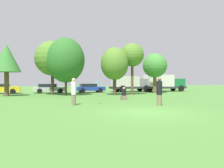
{
  "coord_description": "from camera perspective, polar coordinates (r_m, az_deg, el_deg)",
  "views": [
    {
      "loc": [
        -4.7,
        -10.08,
        1.57
      ],
      "look_at": [
        -0.51,
        4.2,
        1.36
      ],
      "focal_mm": 34.83,
      "sensor_mm": 36.0,
      "label": 1
    }
  ],
  "objects": [
    {
      "name": "bystander_sitting",
      "position": [
        17.91,
        3.16,
        -2.85
      ],
      "size": [
        0.47,
        0.39,
        1.07
      ],
      "color": "#726651",
      "rests_on": "ground"
    },
    {
      "name": "tree_1",
      "position": [
        25.61,
        -15.37,
        6.49
      ],
      "size": [
        3.94,
        3.94,
        6.1
      ],
      "color": "#473323",
      "rests_on": "ground"
    },
    {
      "name": "ground_plane",
      "position": [
        11.24,
        8.62,
        -7.25
      ],
      "size": [
        120.0,
        120.0,
        0.0
      ],
      "primitive_type": "plane",
      "color": "#477A33"
    },
    {
      "name": "tree_0",
      "position": [
        25.08,
        -25.96,
        6.07
      ],
      "size": [
        2.91,
        2.91,
        5.42
      ],
      "color": "brown",
      "rests_on": "ground"
    },
    {
      "name": "tree_3",
      "position": [
        24.22,
        0.69,
        5.32
      ],
      "size": [
        3.1,
        3.1,
        5.32
      ],
      "color": "#473323",
      "rests_on": "ground"
    },
    {
      "name": "delivery_truck_green",
      "position": [
        33.51,
        13.31,
        0.4
      ],
      "size": [
        6.69,
        2.56,
        2.48
      ],
      "rotation": [
        0.0,
        0.0,
        0.05
      ],
      "color": "#2D2D33",
      "rests_on": "ground"
    },
    {
      "name": "person_thrower",
      "position": [
        14.26,
        -10.02,
        -1.89
      ],
      "size": [
        0.32,
        0.32,
        1.76
      ],
      "rotation": [
        0.0,
        0.0,
        -0.31
      ],
      "color": "#726651",
      "rests_on": "ground"
    },
    {
      "name": "person_catcher",
      "position": [
        14.21,
        12.32,
        -1.94
      ],
      "size": [
        0.37,
        0.37,
        1.79
      ],
      "rotation": [
        0.0,
        0.0,
        2.83
      ],
      "color": "#726651",
      "rests_on": "ground"
    },
    {
      "name": "tree_2",
      "position": [
        24.25,
        -12.03,
        6.13
      ],
      "size": [
        4.08,
        4.08,
        6.26
      ],
      "color": "#473323",
      "rests_on": "ground"
    },
    {
      "name": "parked_car_silver",
      "position": [
        29.48,
        -16.18,
        -1.06
      ],
      "size": [
        4.18,
        2.06,
        1.19
      ],
      "rotation": [
        0.0,
        0.0,
        0.05
      ],
      "color": "#B2B2B7",
      "rests_on": "ground"
    },
    {
      "name": "delivery_truck_grey",
      "position": [
        31.39,
        4.73,
        0.25
      ],
      "size": [
        5.95,
        2.56,
        2.24
      ],
      "rotation": [
        0.0,
        0.0,
        0.05
      ],
      "color": "#2D2D33",
      "rests_on": "ground"
    },
    {
      "name": "tree_5",
      "position": [
        28.46,
        11.18,
        4.71
      ],
      "size": [
        3.1,
        3.1,
        5.1
      ],
      "color": "brown",
      "rests_on": "ground"
    },
    {
      "name": "tree_4",
      "position": [
        25.16,
        5.34,
        7.51
      ],
      "size": [
        2.68,
        2.68,
        5.89
      ],
      "color": "brown",
      "rests_on": "ground"
    },
    {
      "name": "parked_car_yellow",
      "position": [
        29.92,
        -27.0,
        -1.05
      ],
      "size": [
        4.18,
        2.12,
        1.22
      ],
      "rotation": [
        0.0,
        0.0,
        0.05
      ],
      "color": "gold",
      "rests_on": "ground"
    },
    {
      "name": "parked_car_blue",
      "position": [
        29.76,
        -5.86,
        -1.0
      ],
      "size": [
        3.96,
        1.98,
        1.2
      ],
      "rotation": [
        0.0,
        0.0,
        0.05
      ],
      "color": "#1E389E",
      "rests_on": "ground"
    },
    {
      "name": "frisbee",
      "position": [
        14.27,
        -4.21,
        0.35
      ],
      "size": [
        0.26,
        0.26,
        0.09
      ],
      "color": "#19B2D8"
    }
  ]
}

